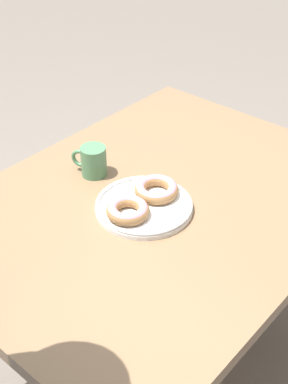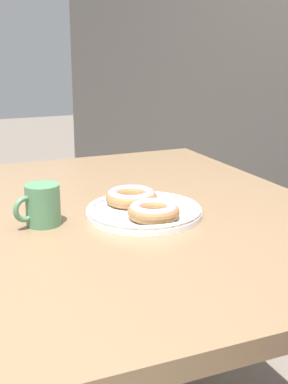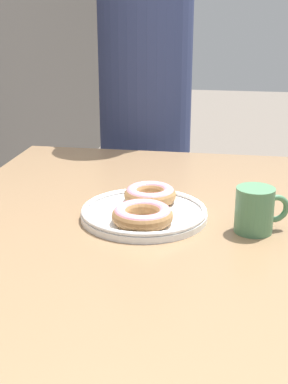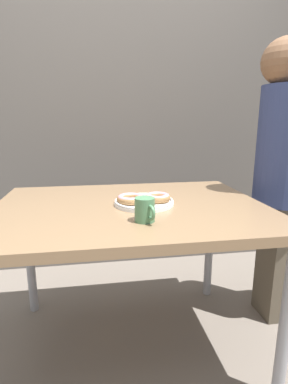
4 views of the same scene
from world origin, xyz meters
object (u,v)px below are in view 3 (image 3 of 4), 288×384
at_px(dining_table, 138,260).
at_px(person_figure, 145,114).
at_px(coffee_mug, 256,209).
at_px(donut_plate, 145,209).

relative_size(dining_table, person_figure, 0.81).
bearing_deg(person_figure, coffee_mug, -156.60).
relative_size(coffee_mug, person_figure, 0.07).
xyz_separation_m(dining_table, coffee_mug, (0.03, -0.24, 0.12)).
relative_size(dining_table, coffee_mug, 11.11).
bearing_deg(dining_table, person_figure, 8.37).
distance_m(donut_plate, coffee_mug, 0.24).
height_order(donut_plate, person_figure, person_figure).
bearing_deg(donut_plate, dining_table, 175.38).
xyz_separation_m(donut_plate, person_figure, (0.82, 0.13, 0.04)).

